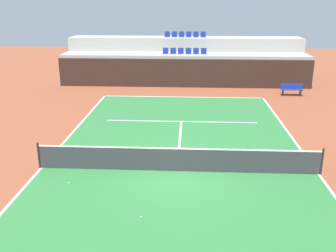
{
  "coord_description": "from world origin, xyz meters",
  "views": [
    {
      "loc": [
        0.39,
        -13.71,
        6.43
      ],
      "look_at": [
        -0.49,
        2.0,
        1.2
      ],
      "focal_mm": 41.01,
      "sensor_mm": 36.0,
      "label": 1
    }
  ],
  "objects_px": {
    "tennis_net": "(178,159)",
    "tennis_ball_0": "(141,217)",
    "player_bench": "(292,88)",
    "tennis_ball_2": "(69,183)"
  },
  "relations": [
    {
      "from": "player_bench",
      "to": "tennis_ball_2",
      "type": "distance_m",
      "value": 18.22
    },
    {
      "from": "tennis_ball_0",
      "to": "tennis_ball_2",
      "type": "height_order",
      "value": "same"
    },
    {
      "from": "player_bench",
      "to": "tennis_ball_0",
      "type": "xyz_separation_m",
      "value": [
        -8.55,
        -16.29,
        -0.46
      ]
    },
    {
      "from": "tennis_net",
      "to": "tennis_ball_0",
      "type": "height_order",
      "value": "tennis_net"
    },
    {
      "from": "player_bench",
      "to": "tennis_ball_0",
      "type": "distance_m",
      "value": 18.41
    },
    {
      "from": "tennis_ball_0",
      "to": "tennis_ball_2",
      "type": "distance_m",
      "value": 3.61
    },
    {
      "from": "tennis_ball_0",
      "to": "tennis_ball_2",
      "type": "xyz_separation_m",
      "value": [
        -2.91,
        2.14,
        0.0
      ]
    },
    {
      "from": "tennis_net",
      "to": "tennis_ball_2",
      "type": "height_order",
      "value": "tennis_net"
    },
    {
      "from": "tennis_net",
      "to": "tennis_ball_0",
      "type": "distance_m",
      "value": 3.64
    },
    {
      "from": "tennis_ball_2",
      "to": "player_bench",
      "type": "bearing_deg",
      "value": 51.0
    }
  ]
}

